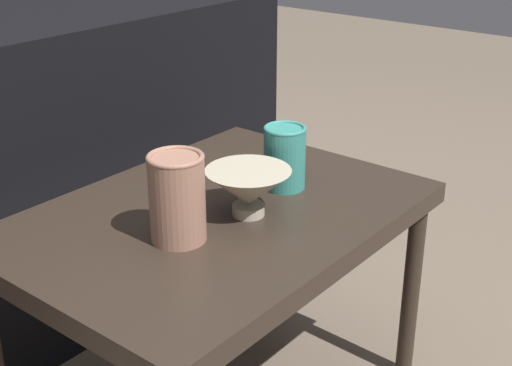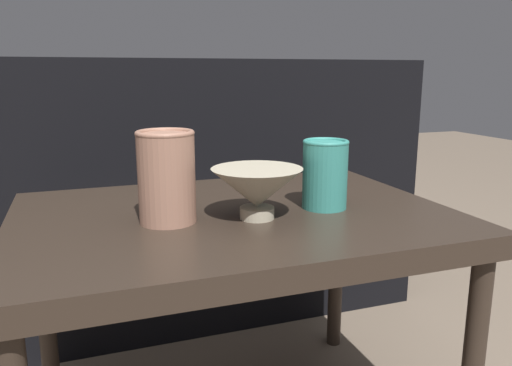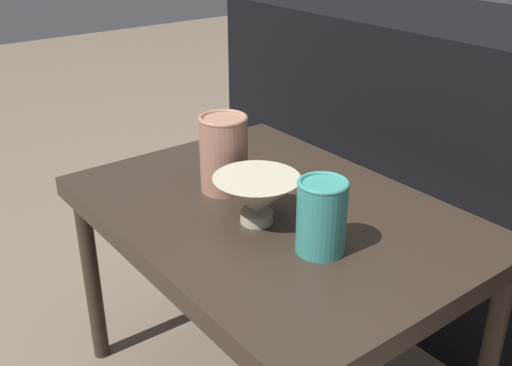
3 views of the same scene
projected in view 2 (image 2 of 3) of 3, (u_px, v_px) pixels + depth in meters
name	position (u px, v px, depth m)	size (l,w,h in m)	color
table	(234.00, 236.00, 0.90)	(0.76, 0.55, 0.46)	#2D231C
couch_backdrop	(172.00, 186.00, 1.49)	(1.36, 0.50, 0.74)	black
bowl	(257.00, 189.00, 0.84)	(0.15, 0.15, 0.09)	#B2A88E
vase_textured_left	(167.00, 176.00, 0.81)	(0.10, 0.10, 0.15)	#996B56
vase_colorful_right	(325.00, 173.00, 0.90)	(0.08, 0.08, 0.13)	teal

